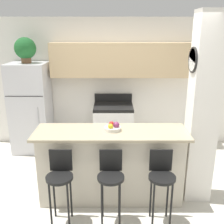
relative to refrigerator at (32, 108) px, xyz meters
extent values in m
plane|color=beige|center=(1.56, -1.62, -0.86)|extent=(14.00, 14.00, 0.00)
cube|color=white|center=(1.56, 0.39, 0.41)|extent=(5.60, 0.06, 2.55)
cube|color=tan|center=(1.81, 0.20, 0.90)|extent=(2.81, 0.32, 0.65)
cube|color=silver|center=(1.60, 0.22, 0.68)|extent=(0.73, 0.28, 0.12)
cube|color=white|center=(2.77, -1.58, 0.41)|extent=(0.36, 0.32, 2.55)
cylinder|color=black|center=(2.58, -1.58, 1.09)|extent=(0.02, 0.32, 0.32)
cylinder|color=white|center=(2.58, -1.58, 1.09)|extent=(0.01, 0.28, 0.28)
cube|color=beige|center=(1.56, -1.62, -0.37)|extent=(1.94, 0.50, 0.98)
cube|color=tan|center=(1.56, -1.62, 0.14)|extent=(2.06, 0.62, 0.04)
cube|color=silver|center=(0.00, 0.00, -0.28)|extent=(0.71, 0.65, 1.17)
cube|color=silver|center=(0.00, 0.00, 0.59)|extent=(0.71, 0.65, 0.55)
cube|color=#333333|center=(0.00, -0.33, 0.31)|extent=(0.68, 0.01, 0.01)
cylinder|color=#B2B2B7|center=(0.23, -0.34, -0.22)|extent=(0.02, 0.02, 0.65)
cube|color=white|center=(1.60, 0.02, -0.44)|extent=(0.76, 0.63, 0.85)
cube|color=black|center=(1.60, 0.02, 0.02)|extent=(0.76, 0.63, 0.06)
cube|color=black|center=(1.60, 0.32, 0.13)|extent=(0.76, 0.04, 0.16)
cube|color=black|center=(1.60, -0.30, -0.40)|extent=(0.46, 0.01, 0.27)
cylinder|color=black|center=(0.95, -2.14, -0.23)|extent=(0.33, 0.33, 0.03)
cube|color=black|center=(0.95, -2.01, -0.07)|extent=(0.28, 0.02, 0.28)
cylinder|color=black|center=(0.85, -2.25, -0.55)|extent=(0.02, 0.02, 0.62)
cylinder|color=black|center=(1.06, -2.25, -0.55)|extent=(0.02, 0.02, 0.62)
cylinder|color=black|center=(0.85, -2.04, -0.55)|extent=(0.02, 0.02, 0.62)
cylinder|color=black|center=(1.06, -2.04, -0.55)|extent=(0.02, 0.02, 0.62)
cylinder|color=black|center=(1.56, -2.14, -0.23)|extent=(0.33, 0.33, 0.03)
cube|color=black|center=(1.56, -2.01, -0.07)|extent=(0.28, 0.02, 0.28)
cylinder|color=black|center=(1.46, -2.25, -0.55)|extent=(0.02, 0.02, 0.62)
cylinder|color=black|center=(1.67, -2.25, -0.55)|extent=(0.02, 0.02, 0.62)
cylinder|color=black|center=(1.46, -2.04, -0.55)|extent=(0.02, 0.02, 0.62)
cylinder|color=black|center=(1.67, -2.04, -0.55)|extent=(0.02, 0.02, 0.62)
cylinder|color=black|center=(2.17, -2.14, -0.23)|extent=(0.33, 0.33, 0.03)
cube|color=black|center=(2.17, -2.01, -0.07)|extent=(0.28, 0.02, 0.28)
cylinder|color=black|center=(2.07, -2.25, -0.55)|extent=(0.02, 0.02, 0.62)
cylinder|color=black|center=(2.28, -2.25, -0.55)|extent=(0.02, 0.02, 0.62)
cylinder|color=black|center=(2.07, -2.04, -0.55)|extent=(0.02, 0.02, 0.62)
cylinder|color=black|center=(2.28, -2.04, -0.55)|extent=(0.02, 0.02, 0.62)
cylinder|color=brown|center=(0.00, 0.00, 0.92)|extent=(0.18, 0.18, 0.12)
sphere|color=#1E5B28|center=(0.00, 0.00, 1.13)|extent=(0.39, 0.39, 0.39)
cylinder|color=silver|center=(1.58, -1.59, 0.18)|extent=(0.22, 0.22, 0.05)
sphere|color=#7A2D56|center=(1.63, -1.59, 0.23)|extent=(0.08, 0.08, 0.08)
sphere|color=red|center=(1.57, -1.54, 0.23)|extent=(0.07, 0.07, 0.07)
sphere|color=gold|center=(1.56, -1.63, 0.23)|extent=(0.07, 0.07, 0.07)
cylinder|color=black|center=(0.58, -0.22, -0.67)|extent=(0.28, 0.28, 0.38)
camera|label=1|loc=(1.58, -4.88, 1.44)|focal=42.00mm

